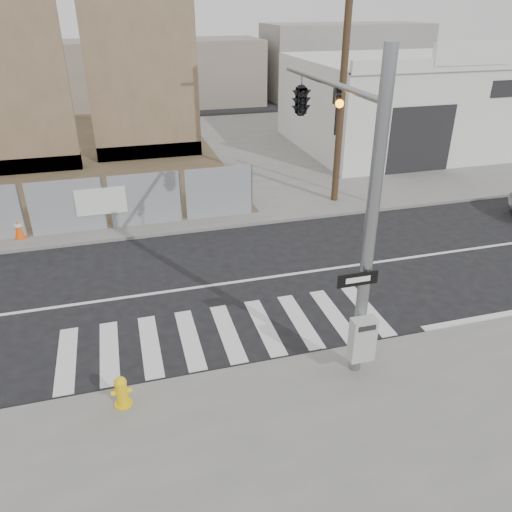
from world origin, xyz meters
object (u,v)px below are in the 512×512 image
object	(u,v)px
signal_pole	(321,140)
traffic_cone_d	(88,219)
auto_shop	(405,102)
fire_hydrant	(122,391)
traffic_cone_c	(19,228)

from	to	relation	value
signal_pole	traffic_cone_d	world-z (taller)	signal_pole
auto_shop	traffic_cone_d	world-z (taller)	auto_shop
traffic_cone_d	signal_pole	bearing A→B (deg)	-50.20
signal_pole	traffic_cone_d	bearing A→B (deg)	129.80
auto_shop	fire_hydrant	bearing A→B (deg)	-133.68
signal_pole	traffic_cone_c	size ratio (longest dim) A/B	9.22
auto_shop	traffic_cone_d	size ratio (longest dim) A/B	15.51
fire_hydrant	traffic_cone_c	xyz separation A→B (m)	(-3.21, 9.56, 0.02)
signal_pole	traffic_cone_d	size ratio (longest dim) A/B	9.05
fire_hydrant	signal_pole	bearing A→B (deg)	23.00
auto_shop	traffic_cone_d	xyz separation A→B (m)	(-17.55, -7.76, -2.04)
fire_hydrant	traffic_cone_c	bearing A→B (deg)	105.93
traffic_cone_c	traffic_cone_d	distance (m)	2.40
auto_shop	fire_hydrant	size ratio (longest dim) A/B	16.71
auto_shop	fire_hydrant	distance (m)	24.30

